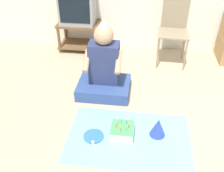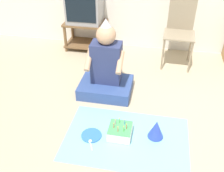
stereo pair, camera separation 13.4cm
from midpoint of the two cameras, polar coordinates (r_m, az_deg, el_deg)
name	(u,v)px [view 2 (the right image)]	position (r m, az deg, el deg)	size (l,w,h in m)	color
ground_plane	(180,155)	(2.56, 16.16, -14.28)	(16.00, 16.00, 0.00)	tan
tv_stand	(86,33)	(4.14, -4.74, 11.44)	(0.62, 0.40, 0.43)	brown
tv	(84,5)	(3.99, -5.04, 17.07)	(0.49, 0.39, 0.50)	#99999E
folding_chair	(180,27)	(3.74, 15.65, 12.33)	(0.42, 0.41, 0.94)	gray
person_seated	(106,71)	(3.05, -0.04, 3.35)	(0.61, 0.48, 0.91)	#334C8C
party_cloth	(126,138)	(2.61, 4.65, -11.30)	(1.19, 0.79, 0.01)	#7FC6E0
birthday_cake	(120,131)	(2.59, 3.27, -9.86)	(0.22, 0.22, 0.17)	white
party_hat_blue	(156,129)	(2.60, 11.08, -9.21)	(0.16, 0.16, 0.19)	blue
paper_plate	(91,135)	(2.62, -3.02, -10.69)	(0.20, 0.20, 0.01)	blue
plastic_spoon_near	(90,142)	(2.56, -3.19, -12.13)	(0.07, 0.14, 0.01)	white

